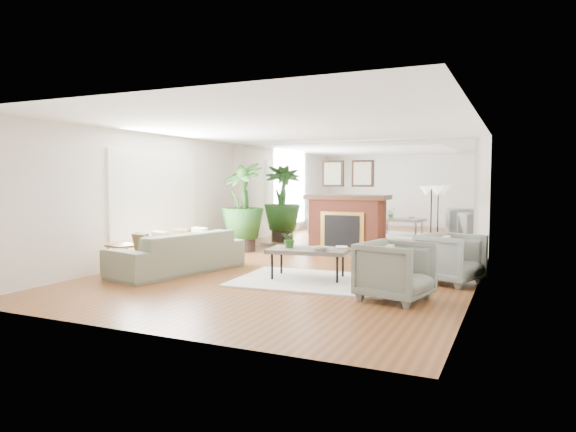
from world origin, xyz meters
The scene contains 18 objects.
ground centered at (0.00, 0.00, 0.00)m, with size 7.00×7.00×0.00m, color brown.
wall_left centered at (-2.99, 0.00, 1.25)m, with size 0.02×7.00×2.50m, color white.
wall_right centered at (2.99, 0.00, 1.25)m, with size 0.02×7.00×2.50m, color white.
wall_back centered at (0.00, 3.49, 1.25)m, with size 6.00×0.02×2.50m, color white.
mirror_panel centered at (0.00, 3.47, 1.25)m, with size 5.40×0.04×2.40m, color silver.
window_panel centered at (-2.96, 0.40, 1.35)m, with size 0.04×2.40×1.50m, color #B2E09E.
fireplace centered at (0.00, 3.26, 0.66)m, with size 1.85×0.83×2.05m.
area_rug centered at (0.63, -0.19, 0.01)m, with size 2.47×1.76×0.03m, color silver.
coffee_table centered at (0.47, -0.08, 0.46)m, with size 1.35×0.92×0.50m.
sofa centered at (-1.84, -0.40, 0.35)m, with size 2.43×0.95×0.71m, color gray.
armchair_back centered at (2.60, 0.57, 0.39)m, with size 0.83×0.86×0.78m, color slate.
armchair_front centered at (2.07, -0.92, 0.40)m, with size 0.85×0.87×0.79m, color slate.
side_table centered at (-2.54, -0.98, 0.43)m, with size 0.56×0.56×0.52m.
potted_ficus centered at (-2.13, 2.39, 1.06)m, with size 1.17×1.17×1.99m.
floor_lamp centered at (1.92, 2.98, 1.26)m, with size 0.48×0.27×1.48m.
tabletop_plant centered at (0.17, -0.11, 0.66)m, with size 0.27×0.24×0.30m, color #2C5820.
fruit_bowl centered at (0.73, -0.21, 0.53)m, with size 0.25×0.25×0.06m, color olive.
book centered at (0.84, 0.21, 0.51)m, with size 0.19×0.26×0.02m, color olive.
Camera 1 is at (3.56, -7.67, 1.60)m, focal length 32.00 mm.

